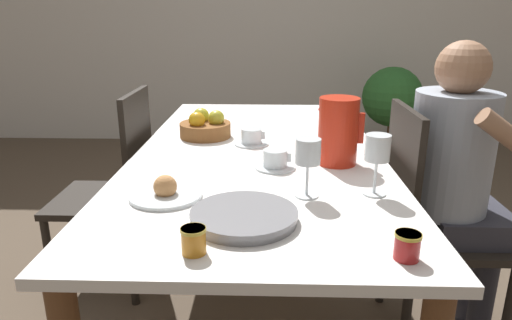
{
  "coord_description": "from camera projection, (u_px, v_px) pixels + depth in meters",
  "views": [
    {
      "loc": [
        0.05,
        -1.76,
        1.27
      ],
      "look_at": [
        0.0,
        -0.29,
        0.79
      ],
      "focal_mm": 32.0,
      "sensor_mm": 36.0,
      "label": 1
    }
  ],
  "objects": [
    {
      "name": "teacup_near_person",
      "position": [
        275.0,
        160.0,
        1.62
      ],
      "size": [
        0.15,
        0.15,
        0.07
      ],
      "color": "silver",
      "rests_on": "dining_table"
    },
    {
      "name": "fruit_bowl",
      "position": [
        205.0,
        127.0,
        2.02
      ],
      "size": [
        0.23,
        0.23,
        0.12
      ],
      "color": "brown",
      "rests_on": "dining_table"
    },
    {
      "name": "chair_person_side",
      "position": [
        428.0,
        221.0,
        1.77
      ],
      "size": [
        0.42,
        0.42,
        0.94
      ],
      "rotation": [
        0.0,
        0.0,
        -1.57
      ],
      "color": "black",
      "rests_on": "ground_plane"
    },
    {
      "name": "person_seated",
      "position": [
        458.0,
        171.0,
        1.72
      ],
      "size": [
        0.39,
        0.41,
        1.18
      ],
      "rotation": [
        0.0,
        0.0,
        -1.57
      ],
      "color": "#33333D",
      "rests_on": "ground_plane"
    },
    {
      "name": "wine_glass_juice",
      "position": [
        377.0,
        151.0,
        1.35
      ],
      "size": [
        0.07,
        0.07,
        0.19
      ],
      "color": "white",
      "rests_on": "dining_table"
    },
    {
      "name": "jam_jar_red",
      "position": [
        194.0,
        239.0,
        1.04
      ],
      "size": [
        0.06,
        0.06,
        0.06
      ],
      "color": "#C67A1E",
      "rests_on": "dining_table"
    },
    {
      "name": "teacup_across",
      "position": [
        252.0,
        138.0,
        1.91
      ],
      "size": [
        0.15,
        0.15,
        0.07
      ],
      "color": "silver",
      "rests_on": "dining_table"
    },
    {
      "name": "bread_plate",
      "position": [
        166.0,
        192.0,
        1.36
      ],
      "size": [
        0.22,
        0.22,
        0.07
      ],
      "color": "silver",
      "rests_on": "dining_table"
    },
    {
      "name": "potted_plant",
      "position": [
        392.0,
        99.0,
        3.94
      ],
      "size": [
        0.51,
        0.51,
        0.83
      ],
      "color": "#4C4742",
      "rests_on": "ground_plane"
    },
    {
      "name": "serving_tray",
      "position": [
        244.0,
        216.0,
        1.21
      ],
      "size": [
        0.29,
        0.29,
        0.03
      ],
      "color": "gray",
      "rests_on": "dining_table"
    },
    {
      "name": "jam_jar_amber",
      "position": [
        407.0,
        245.0,
        1.02
      ],
      "size": [
        0.06,
        0.06,
        0.06
      ],
      "color": "#A81E1E",
      "rests_on": "dining_table"
    },
    {
      "name": "chair_opposite",
      "position": [
        116.0,
        187.0,
        2.11
      ],
      "size": [
        0.42,
        0.42,
        0.94
      ],
      "rotation": [
        0.0,
        0.0,
        1.57
      ],
      "color": "black",
      "rests_on": "ground_plane"
    },
    {
      "name": "red_pitcher",
      "position": [
        338.0,
        131.0,
        1.64
      ],
      "size": [
        0.17,
        0.14,
        0.24
      ],
      "color": "red",
      "rests_on": "dining_table"
    },
    {
      "name": "dining_table",
      "position": [
        258.0,
        171.0,
        1.87
      ],
      "size": [
        0.97,
        1.9,
        0.74
      ],
      "color": "white",
      "rests_on": "ground_plane"
    },
    {
      "name": "wine_glass_water",
      "position": [
        308.0,
        154.0,
        1.34
      ],
      "size": [
        0.07,
        0.07,
        0.18
      ],
      "color": "white",
      "rests_on": "dining_table"
    },
    {
      "name": "wall_back",
      "position": [
        266.0,
        9.0,
        4.38
      ],
      "size": [
        10.0,
        0.06,
        2.6
      ],
      "color": "silver",
      "rests_on": "ground_plane"
    },
    {
      "name": "ground_plane",
      "position": [
        258.0,
        305.0,
        2.07
      ],
      "size": [
        20.0,
        20.0,
        0.0
      ],
      "primitive_type": "plane",
      "color": "brown"
    }
  ]
}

